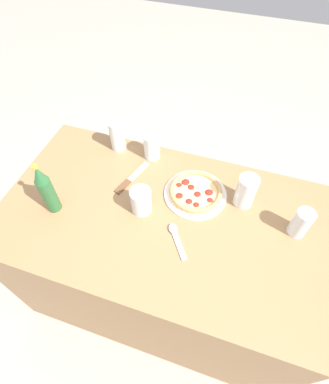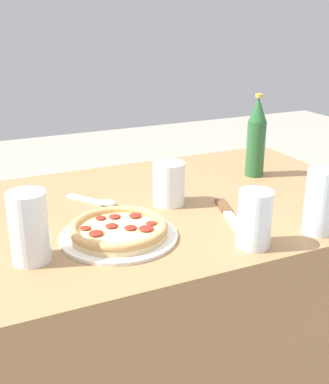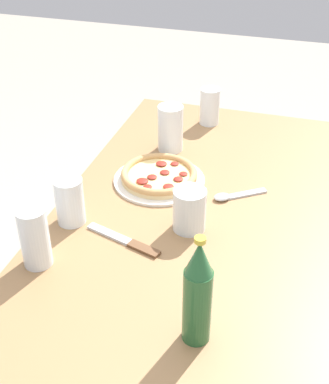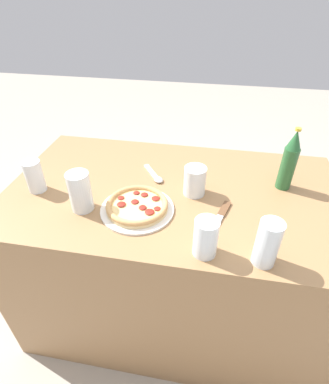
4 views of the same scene
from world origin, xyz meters
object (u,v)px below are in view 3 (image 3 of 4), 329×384
object	(u,v)px
glass_lemonade	(189,211)
glass_cola	(35,240)
glass_iced_tea	(210,107)
beer_bottle	(198,293)
knife	(126,241)
pizza_margherita	(159,176)
glass_mango_juice	(170,130)
glass_water	(70,203)
spoon	(231,196)

from	to	relation	value
glass_lemonade	glass_cola	world-z (taller)	glass_cola
glass_lemonade	glass_iced_tea	distance (m)	0.60
glass_lemonade	beer_bottle	bearing A→B (deg)	-163.01
glass_lemonade	knife	size ratio (longest dim) A/B	0.54
pizza_margherita	glass_iced_tea	distance (m)	0.41
pizza_margherita	glass_mango_juice	world-z (taller)	glass_mango_juice
glass_mango_juice	glass_iced_tea	xyz separation A→B (m)	(0.22, -0.08, -0.01)
glass_lemonade	knife	bearing A→B (deg)	127.73
glass_iced_tea	knife	distance (m)	0.70
glass_water	beer_bottle	world-z (taller)	beer_bottle
pizza_margherita	spoon	world-z (taller)	pizza_margherita
spoon	glass_lemonade	bearing A→B (deg)	155.38
glass_cola	glass_water	xyz separation A→B (m)	(0.17, -0.00, -0.01)
spoon	pizza_margherita	bearing A→B (deg)	83.95
glass_mango_juice	glass_iced_tea	bearing A→B (deg)	-19.23
glass_iced_tea	knife	xyz separation A→B (m)	(-0.70, 0.04, -0.06)
glass_cola	spoon	distance (m)	0.55
glass_iced_tea	beer_bottle	world-z (taller)	beer_bottle
knife	pizza_margherita	bearing A→B (deg)	1.30
glass_lemonade	beer_bottle	xyz separation A→B (m)	(-0.34, -0.10, 0.07)
glass_mango_juice	knife	bearing A→B (deg)	-176.37
pizza_margherita	beer_bottle	world-z (taller)	beer_bottle
glass_mango_juice	knife	world-z (taller)	glass_mango_juice
glass_mango_juice	glass_water	xyz separation A→B (m)	(-0.44, 0.13, -0.01)
pizza_margherita	glass_cola	xyz separation A→B (m)	(-0.42, 0.16, 0.05)
pizza_margherita	glass_cola	world-z (taller)	glass_cola
glass_cola	glass_iced_tea	xyz separation A→B (m)	(0.83, -0.21, -0.01)
glass_cola	glass_iced_tea	bearing A→B (deg)	-14.45
glass_mango_juice	glass_iced_tea	world-z (taller)	glass_mango_juice
pizza_margherita	glass_lemonade	distance (m)	0.23
glass_cola	glass_mango_juice	distance (m)	0.63
pizza_margherita	glass_mango_juice	xyz separation A→B (m)	(0.19, 0.02, 0.05)
pizza_margherita	glass_lemonade	xyz separation A→B (m)	(-0.19, -0.14, 0.03)
glass_mango_juice	spoon	distance (m)	0.33
pizza_margherita	glass_cola	distance (m)	0.45
glass_mango_juice	glass_iced_tea	size ratio (longest dim) A/B	1.17
glass_water	knife	distance (m)	0.18
glass_iced_tea	spoon	world-z (taller)	glass_iced_tea
glass_lemonade	glass_mango_juice	xyz separation A→B (m)	(0.38, 0.16, 0.01)
glass_mango_juice	spoon	xyz separation A→B (m)	(-0.22, -0.24, -0.06)
glass_lemonade	glass_cola	size ratio (longest dim) A/B	0.75
glass_water	beer_bottle	bearing A→B (deg)	-124.92
glass_cola	glass_water	distance (m)	0.17
glass_lemonade	glass_cola	xyz separation A→B (m)	(-0.23, 0.30, 0.01)
glass_lemonade	beer_bottle	size ratio (longest dim) A/B	0.45
knife	spoon	world-z (taller)	spoon
knife	spoon	bearing A→B (deg)	-37.79
glass_iced_tea	spoon	bearing A→B (deg)	-159.52
glass_mango_juice	glass_water	world-z (taller)	glass_mango_juice
glass_iced_tea	beer_bottle	bearing A→B (deg)	-168.57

